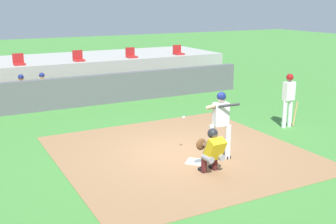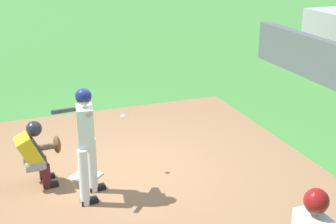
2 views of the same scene
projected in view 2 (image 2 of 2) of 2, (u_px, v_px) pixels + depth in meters
ground_plane at (131, 170)px, 8.55m from camera, size 80.00×80.00×0.00m
dirt_infield at (131, 170)px, 8.55m from camera, size 6.40×6.40×0.01m
home_plate at (86, 176)px, 8.28m from camera, size 0.62×0.62×0.02m
batter_at_plate at (86, 137)px, 7.30m from camera, size 0.64×0.81×1.80m
catcher_crouched at (37, 151)px, 7.84m from camera, size 0.49×1.81×1.13m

